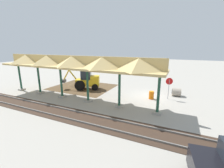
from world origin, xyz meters
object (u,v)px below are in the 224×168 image
Objects in this scene: backhoe at (87,80)px; traffic_barrel at (151,95)px; concrete_pipe at (176,92)px; stop_sign at (169,84)px.

traffic_barrel is at bearing 177.79° from backhoe.
backhoe is 4.86× the size of concrete_pipe.
stop_sign is 2.26× the size of concrete_pipe.
stop_sign is at bearing -157.60° from traffic_barrel.
traffic_barrel is at bearing 43.05° from concrete_pipe.
stop_sign reaches higher than concrete_pipe.
stop_sign is at bearing -178.05° from backhoe.
stop_sign reaches higher than traffic_barrel.
backhoe is 5.88× the size of traffic_barrel.
stop_sign is at bearing 63.95° from concrete_pipe.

